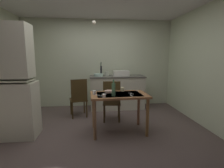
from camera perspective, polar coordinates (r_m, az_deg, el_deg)
ground_plane at (r=3.59m, az=-3.37°, el=-15.10°), size 5.31×5.31×0.00m
wall_back at (r=5.12m, az=-4.44°, el=6.89°), size 4.41×0.10×2.55m
wall_right at (r=4.03m, az=29.75°, el=5.10°), size 0.10×3.68×2.55m
hutch_cabinet at (r=3.54m, az=-31.63°, el=-0.63°), size 0.92×0.48×2.04m
counter_cabinet at (r=4.89m, az=1.70°, el=-2.70°), size 1.54×0.64×0.94m
sink_basin at (r=4.82m, az=3.00°, el=3.68°), size 0.44×0.34×0.15m
hand_pump at (r=4.80m, az=-3.71°, el=4.75°), size 0.05×0.27×0.39m
mixing_bowl_counter at (r=4.72m, az=-4.54°, el=3.04°), size 0.25×0.25×0.07m
stoneware_crock at (r=4.81m, az=-1.75°, el=3.49°), size 0.12×0.12×0.12m
dining_table at (r=3.29m, az=2.38°, el=-5.32°), size 1.12×0.72×0.77m
chair_far_side at (r=3.86m, az=-0.11°, el=-5.61°), size 0.44×0.44×0.95m
chair_by_counter at (r=4.21m, az=-11.18°, el=-4.50°), size 0.48×0.48×0.95m
serving_bowl_wide at (r=3.39m, az=-0.97°, el=-2.55°), size 0.18×0.18×0.04m
teacup_mint at (r=3.51m, az=3.56°, el=-1.86°), size 0.08×0.08×0.08m
mug_dark at (r=3.24m, az=-6.03°, el=-2.86°), size 0.06×0.06×0.08m
mug_tall at (r=2.99m, az=-2.73°, el=-3.95°), size 0.06×0.06×0.06m
glass_bottle at (r=3.07m, az=0.52°, el=-1.80°), size 0.07×0.07×0.30m
table_knife at (r=3.14m, az=-4.54°, el=-3.86°), size 0.16×0.12×0.00m
teaspoon_near_bowl at (r=3.31m, az=6.37°, el=-3.21°), size 0.09×0.14×0.00m
teaspoon_by_cup at (r=3.60m, az=8.59°, el=-2.26°), size 0.04×0.14×0.00m
serving_spoon at (r=3.13m, az=6.52°, el=-3.92°), size 0.02×0.16×0.00m
pendant_bulb at (r=3.68m, az=-6.07°, el=19.94°), size 0.08×0.08×0.08m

